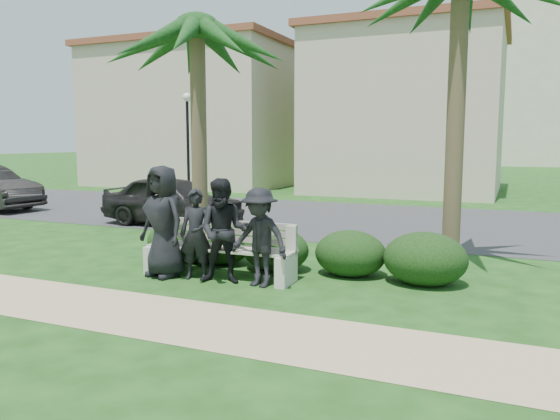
{
  "coord_description": "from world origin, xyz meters",
  "views": [
    {
      "loc": [
        3.64,
        -7.6,
        2.32
      ],
      "look_at": [
        -0.06,
        1.0,
        1.13
      ],
      "focal_mm": 35.0,
      "sensor_mm": 36.0,
      "label": 1
    }
  ],
  "objects_px": {
    "car_a": "(173,200)",
    "man_b": "(196,234)",
    "man_d": "(260,237)",
    "street_lamp": "(188,126)",
    "man_c": "(224,231)",
    "palm_left": "(197,30)",
    "man_a": "(163,221)",
    "park_bench": "(220,253)"
  },
  "relations": [
    {
      "from": "man_d",
      "to": "man_a",
      "type": "bearing_deg",
      "value": -167.86
    },
    {
      "from": "man_d",
      "to": "palm_left",
      "type": "height_order",
      "value": "palm_left"
    },
    {
      "from": "park_bench",
      "to": "man_b",
      "type": "relative_size",
      "value": 1.74
    },
    {
      "from": "park_bench",
      "to": "palm_left",
      "type": "xyz_separation_m",
      "value": [
        -1.44,
        1.74,
        4.11
      ]
    },
    {
      "from": "park_bench",
      "to": "man_d",
      "type": "xyz_separation_m",
      "value": [
        0.88,
        -0.27,
        0.37
      ]
    },
    {
      "from": "park_bench",
      "to": "man_c",
      "type": "bearing_deg",
      "value": -52.13
    },
    {
      "from": "park_bench",
      "to": "man_d",
      "type": "bearing_deg",
      "value": -18.34
    },
    {
      "from": "street_lamp",
      "to": "man_a",
      "type": "height_order",
      "value": "street_lamp"
    },
    {
      "from": "man_c",
      "to": "palm_left",
      "type": "relative_size",
      "value": 0.31
    },
    {
      "from": "street_lamp",
      "to": "man_d",
      "type": "xyz_separation_m",
      "value": [
        8.97,
        -11.89,
        -2.15
      ]
    },
    {
      "from": "street_lamp",
      "to": "man_d",
      "type": "height_order",
      "value": "street_lamp"
    },
    {
      "from": "man_a",
      "to": "man_d",
      "type": "height_order",
      "value": "man_a"
    },
    {
      "from": "man_d",
      "to": "palm_left",
      "type": "xyz_separation_m",
      "value": [
        -2.32,
        2.0,
        3.73
      ]
    },
    {
      "from": "street_lamp",
      "to": "man_d",
      "type": "bearing_deg",
      "value": -52.97
    },
    {
      "from": "man_a",
      "to": "man_d",
      "type": "distance_m",
      "value": 1.79
    },
    {
      "from": "man_b",
      "to": "man_c",
      "type": "bearing_deg",
      "value": -20.96
    },
    {
      "from": "park_bench",
      "to": "palm_left",
      "type": "height_order",
      "value": "palm_left"
    },
    {
      "from": "street_lamp",
      "to": "man_a",
      "type": "relative_size",
      "value": 2.25
    },
    {
      "from": "park_bench",
      "to": "car_a",
      "type": "xyz_separation_m",
      "value": [
        -4.09,
        4.59,
        0.26
      ]
    },
    {
      "from": "park_bench",
      "to": "man_a",
      "type": "bearing_deg",
      "value": -160.79
    },
    {
      "from": "man_c",
      "to": "car_a",
      "type": "relative_size",
      "value": 0.43
    },
    {
      "from": "park_bench",
      "to": "man_b",
      "type": "height_order",
      "value": "man_b"
    },
    {
      "from": "man_d",
      "to": "park_bench",
      "type": "bearing_deg",
      "value": 172.9
    },
    {
      "from": "man_a",
      "to": "man_b",
      "type": "height_order",
      "value": "man_a"
    },
    {
      "from": "man_a",
      "to": "car_a",
      "type": "relative_size",
      "value": 0.48
    },
    {
      "from": "man_b",
      "to": "car_a",
      "type": "relative_size",
      "value": 0.38
    },
    {
      "from": "street_lamp",
      "to": "man_b",
      "type": "distance_m",
      "value": 14.39
    },
    {
      "from": "man_b",
      "to": "man_a",
      "type": "bearing_deg",
      "value": 170.47
    },
    {
      "from": "man_c",
      "to": "palm_left",
      "type": "bearing_deg",
      "value": 115.04
    },
    {
      "from": "car_a",
      "to": "man_b",
      "type": "bearing_deg",
      "value": -141.7
    },
    {
      "from": "palm_left",
      "to": "car_a",
      "type": "distance_m",
      "value": 5.47
    },
    {
      "from": "street_lamp",
      "to": "man_a",
      "type": "xyz_separation_m",
      "value": [
        7.19,
        -11.97,
        -1.99
      ]
    },
    {
      "from": "car_a",
      "to": "park_bench",
      "type": "bearing_deg",
      "value": -138.02
    },
    {
      "from": "man_b",
      "to": "car_a",
      "type": "xyz_separation_m",
      "value": [
        -3.8,
        4.86,
        -0.08
      ]
    },
    {
      "from": "street_lamp",
      "to": "park_bench",
      "type": "distance_m",
      "value": 14.39
    },
    {
      "from": "man_c",
      "to": "palm_left",
      "type": "distance_m",
      "value": 4.53
    },
    {
      "from": "man_a",
      "to": "car_a",
      "type": "xyz_separation_m",
      "value": [
        -3.19,
        4.93,
        -0.27
      ]
    },
    {
      "from": "street_lamp",
      "to": "man_c",
      "type": "bearing_deg",
      "value": -55.03
    },
    {
      "from": "man_d",
      "to": "palm_left",
      "type": "distance_m",
      "value": 4.83
    },
    {
      "from": "man_d",
      "to": "car_a",
      "type": "xyz_separation_m",
      "value": [
        -4.97,
        4.86,
        -0.11
      ]
    },
    {
      "from": "man_d",
      "to": "car_a",
      "type": "relative_size",
      "value": 0.4
    },
    {
      "from": "man_d",
      "to": "man_c",
      "type": "bearing_deg",
      "value": -166.07
    }
  ]
}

